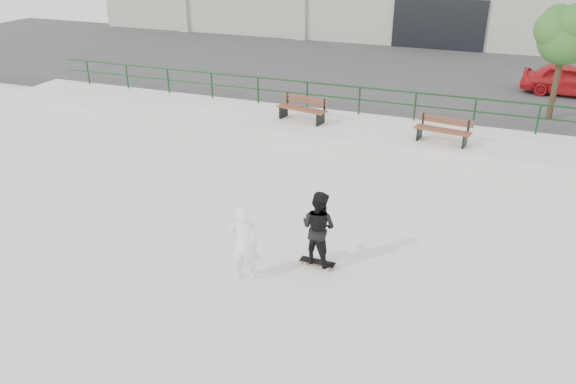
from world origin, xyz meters
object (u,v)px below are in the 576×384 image
at_px(skateboard, 318,262).
at_px(red_car, 570,80).
at_px(tree, 567,32).
at_px(seated_skater, 244,243).
at_px(bench_left, 303,109).
at_px(standing_skater, 318,228).
at_px(bench_right, 443,130).

bearing_deg(skateboard, red_car, 70.11).
bearing_deg(tree, seated_skater, -116.69).
bearing_deg(red_car, tree, 172.66).
xyz_separation_m(tree, red_car, (0.75, 3.54, -2.38)).
height_order(red_car, skateboard, red_car).
bearing_deg(bench_left, seated_skater, -65.85).
height_order(bench_left, skateboard, bench_left).
bearing_deg(tree, standing_skater, -113.56).
relative_size(bench_left, skateboard, 2.43).
xyz_separation_m(bench_left, skateboard, (3.21, -7.95, -0.84)).
xyz_separation_m(bench_left, bench_right, (4.88, -0.48, -0.02)).
xyz_separation_m(bench_left, standing_skater, (3.21, -7.95, 0.02)).
height_order(bench_right, red_car, red_car).
bearing_deg(skateboard, tree, 67.49).
relative_size(skateboard, seated_skater, 0.46).
height_order(red_car, seated_skater, red_car).
bearing_deg(seated_skater, bench_right, -120.27).
bearing_deg(bench_left, standing_skater, -56.04).
height_order(tree, red_car, tree).
xyz_separation_m(bench_right, seated_skater, (-2.94, -8.49, -0.05)).
distance_m(bench_right, red_car, 8.48).
distance_m(bench_left, tree, 9.23).
height_order(standing_skater, seated_skater, standing_skater).
height_order(bench_left, bench_right, bench_left).
xyz_separation_m(bench_right, tree, (3.29, 3.91, 2.61)).
bearing_deg(bench_right, red_car, 70.26).
height_order(tree, seated_skater, tree).
height_order(tree, standing_skater, tree).
relative_size(bench_left, tree, 0.47).
xyz_separation_m(tree, skateboard, (-4.96, -11.38, -3.43)).
distance_m(bench_right, tree, 5.74).
xyz_separation_m(red_car, seated_skater, (-6.98, -15.94, -0.27)).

